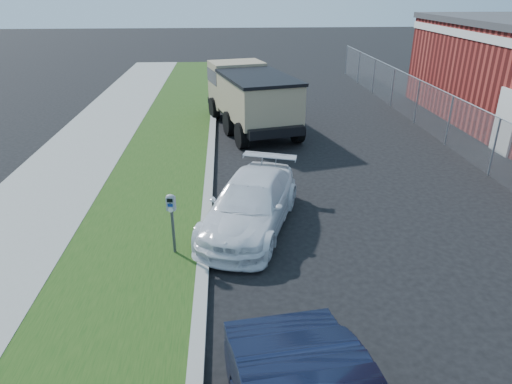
{
  "coord_description": "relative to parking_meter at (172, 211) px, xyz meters",
  "views": [
    {
      "loc": [
        -2.04,
        -8.55,
        5.32
      ],
      "look_at": [
        -1.4,
        1.0,
        1.0
      ],
      "focal_mm": 32.0,
      "sensor_mm": 36.0,
      "label": 1
    }
  ],
  "objects": [
    {
      "name": "chainlink_fence",
      "position": [
        9.22,
        7.07,
        0.15
      ],
      "size": [
        0.06,
        30.06,
        30.0
      ],
      "color": "slate",
      "rests_on": "ground"
    },
    {
      "name": "streetside",
      "position": [
        -2.35,
        2.07,
        -1.04
      ],
      "size": [
        6.12,
        50.0,
        0.15
      ],
      "color": "gray",
      "rests_on": "ground"
    },
    {
      "name": "parking_meter",
      "position": [
        0.0,
        0.0,
        0.0
      ],
      "size": [
        0.2,
        0.15,
        1.36
      ],
      "rotation": [
        0.0,
        0.0,
        -0.16
      ],
      "color": "#3F4247",
      "rests_on": "ground"
    },
    {
      "name": "white_wagon",
      "position": [
        1.71,
        1.31,
        -0.49
      ],
      "size": [
        2.98,
        4.56,
        1.23
      ],
      "primitive_type": "imported",
      "rotation": [
        0.0,
        0.0,
        -0.32
      ],
      "color": "white",
      "rests_on": "ground"
    },
    {
      "name": "ground",
      "position": [
        3.22,
        0.07,
        -1.11
      ],
      "size": [
        120.0,
        120.0,
        0.0
      ],
      "primitive_type": "plane",
      "color": "black",
      "rests_on": "ground"
    },
    {
      "name": "dump_truck",
      "position": [
        2.14,
        9.82,
        0.23
      ],
      "size": [
        3.69,
        6.45,
        2.39
      ],
      "rotation": [
        0.0,
        0.0,
        0.25
      ],
      "color": "black",
      "rests_on": "ground"
    }
  ]
}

